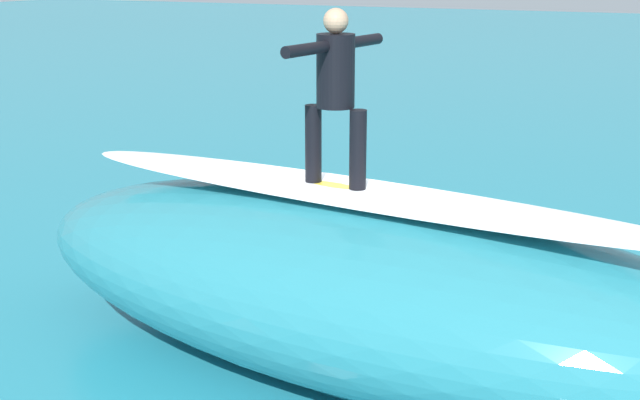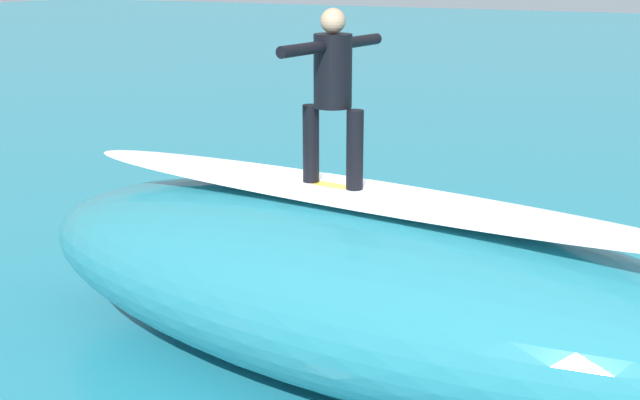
% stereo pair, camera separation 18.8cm
% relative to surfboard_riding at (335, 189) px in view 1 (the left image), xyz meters
% --- Properties ---
extents(ground_plane, '(120.00, 120.00, 0.00)m').
position_rel_surfboard_riding_xyz_m(ground_plane, '(0.07, -1.48, -1.81)').
color(ground_plane, teal).
extents(wave_crest, '(8.00, 3.60, 1.77)m').
position_rel_surfboard_riding_xyz_m(wave_crest, '(-0.26, 0.03, -0.92)').
color(wave_crest, teal).
rests_on(wave_crest, ground_plane).
extents(wave_foam_lip, '(6.65, 1.66, 0.08)m').
position_rel_surfboard_riding_xyz_m(wave_foam_lip, '(-0.26, 0.03, -0.00)').
color(wave_foam_lip, white).
rests_on(wave_foam_lip, wave_crest).
extents(surfboard_riding, '(1.98, 0.80, 0.08)m').
position_rel_surfboard_riding_xyz_m(surfboard_riding, '(0.00, 0.00, 0.00)').
color(surfboard_riding, yellow).
rests_on(surfboard_riding, wave_crest).
extents(surfer_riding, '(0.65, 1.55, 1.64)m').
position_rel_surfboard_riding_xyz_m(surfer_riding, '(0.00, 0.00, 0.99)').
color(surfer_riding, black).
rests_on(surfer_riding, surfboard_riding).
extents(surfboard_paddling, '(2.34, 0.63, 0.06)m').
position_rel_surfboard_riding_xyz_m(surfboard_paddling, '(1.31, -2.05, -1.78)').
color(surfboard_paddling, '#EAE5C6').
rests_on(surfboard_paddling, ground_plane).
extents(surfer_paddling, '(1.67, 0.33, 0.30)m').
position_rel_surfboard_riding_xyz_m(surfer_paddling, '(1.18, -2.05, -1.62)').
color(surfer_paddling, black).
rests_on(surfer_paddling, surfboard_paddling).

